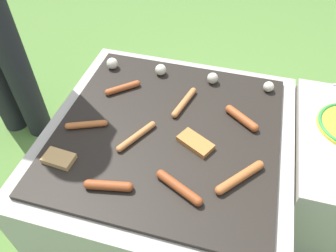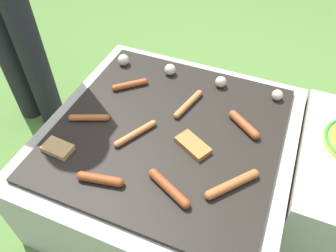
{
  "view_description": "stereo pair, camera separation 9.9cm",
  "coord_description": "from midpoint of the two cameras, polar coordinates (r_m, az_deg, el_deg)",
  "views": [
    {
      "loc": [
        0.22,
        -0.79,
        1.3
      ],
      "look_at": [
        0.0,
        0.0,
        0.44
      ],
      "focal_mm": 35.0,
      "sensor_mm": 36.0,
      "label": 1
    },
    {
      "loc": [
        0.31,
        -0.76,
        1.3
      ],
      "look_at": [
        0.0,
        0.0,
        0.44
      ],
      "focal_mm": 35.0,
      "sensor_mm": 36.0,
      "label": 2
    }
  ],
  "objects": [
    {
      "name": "ground_plane",
      "position": [
        1.54,
        -1.87,
        -11.39
      ],
      "size": [
        14.0,
        14.0,
        0.0
      ],
      "primitive_type": "plane",
      "color": "#567F38"
    },
    {
      "name": "grill",
      "position": [
        1.37,
        -2.08,
        -6.77
      ],
      "size": [
        0.91,
        0.91,
        0.42
      ],
      "color": "#B2AA9E",
      "rests_on": "ground_plane"
    },
    {
      "name": "side_ledge",
      "position": [
        1.47,
        24.83,
        -7.35
      ],
      "size": [
        0.37,
        0.61,
        0.42
      ],
      "color": "#B2AA9E",
      "rests_on": "ground_plane"
    },
    {
      "name": "sausage_back_right",
      "position": [
        1.18,
        -7.91,
        -1.88
      ],
      "size": [
        0.1,
        0.16,
        0.02
      ],
      "color": "#C6753D",
      "rests_on": "grill"
    },
    {
      "name": "sausage_front_right",
      "position": [
        1.06,
        -13.02,
        -10.21
      ],
      "size": [
        0.16,
        0.05,
        0.03
      ],
      "color": "#93421E",
      "rests_on": "grill"
    },
    {
      "name": "sausage_front_center",
      "position": [
        1.07,
        9.85,
        -8.91
      ],
      "size": [
        0.14,
        0.16,
        0.03
      ],
      "color": "#B7602D",
      "rests_on": "grill"
    },
    {
      "name": "sausage_mid_left",
      "position": [
        1.38,
        -9.95,
        6.48
      ],
      "size": [
        0.12,
        0.11,
        0.03
      ],
      "color": "#A34C23",
      "rests_on": "grill"
    },
    {
      "name": "sausage_back_left",
      "position": [
        1.25,
        -16.25,
        0.14
      ],
      "size": [
        0.15,
        0.08,
        0.02
      ],
      "color": "#B7602D",
      "rests_on": "grill"
    },
    {
      "name": "sausage_mid_right",
      "position": [
        1.24,
        10.49,
        1.27
      ],
      "size": [
        0.13,
        0.11,
        0.03
      ],
      "color": "#A34C23",
      "rests_on": "grill"
    },
    {
      "name": "sausage_front_left",
      "position": [
        1.29,
        0.66,
        4.07
      ],
      "size": [
        0.06,
        0.18,
        0.03
      ],
      "color": "#C6753D",
      "rests_on": "grill"
    },
    {
      "name": "sausage_back_center",
      "position": [
        1.03,
        -0.87,
        -10.78
      ],
      "size": [
        0.17,
        0.1,
        0.03
      ],
      "color": "#93421E",
      "rests_on": "grill"
    },
    {
      "name": "bread_slice_right",
      "position": [
        1.15,
        2.34,
        -3.04
      ],
      "size": [
        0.14,
        0.12,
        0.02
      ],
      "color": "#B27033",
      "rests_on": "grill"
    },
    {
      "name": "bread_slice_left",
      "position": [
        1.18,
        -20.79,
        -5.42
      ],
      "size": [
        0.11,
        0.07,
        0.02
      ],
      "color": "tan",
      "rests_on": "grill"
    },
    {
      "name": "mushroom_row",
      "position": [
        1.42,
        -0.15,
        9.14
      ],
      "size": [
        0.72,
        0.07,
        0.05
      ],
      "color": "beige",
      "rests_on": "grill"
    }
  ]
}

